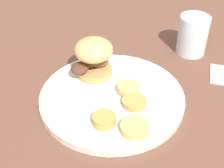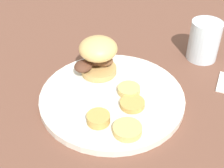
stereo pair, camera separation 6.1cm
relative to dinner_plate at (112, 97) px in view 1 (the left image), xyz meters
The scene contains 8 objects.
ground_plane 0.01m from the dinner_plate, ahead, with size 4.00×4.00×0.00m, color brown.
dinner_plate is the anchor object (origin of this frame).
sandwich 0.10m from the dinner_plate, 32.50° to the left, with size 0.09×0.09×0.08m.
potato_round_0 0.08m from the dinner_plate, behind, with size 0.04×0.04×0.02m, color tan.
potato_round_1 0.11m from the dinner_plate, 155.40° to the right, with size 0.05×0.05×0.01m, color #DBB766.
potato_round_2 0.04m from the dinner_plate, 70.88° to the right, with size 0.05×0.05×0.01m, color #DBB766.
potato_round_3 0.05m from the dinner_plate, 122.03° to the right, with size 0.05×0.05×0.01m, color tan.
drinking_glass 0.27m from the dinner_plate, 44.13° to the right, with size 0.07×0.07×0.09m.
Camera 1 is at (-0.47, -0.02, 0.42)m, focal length 50.00 mm.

